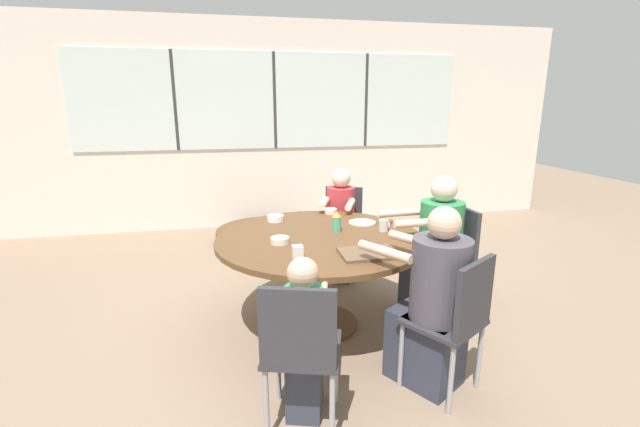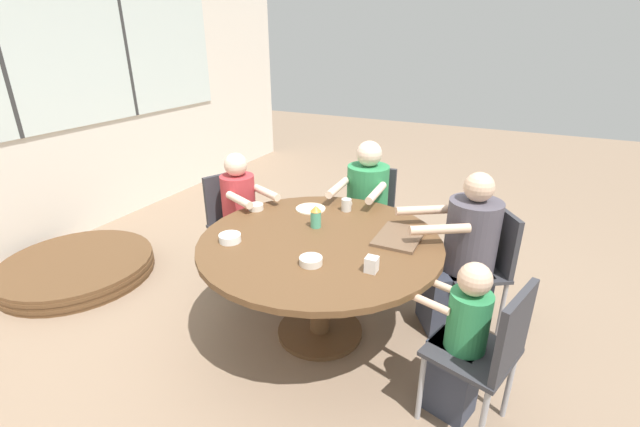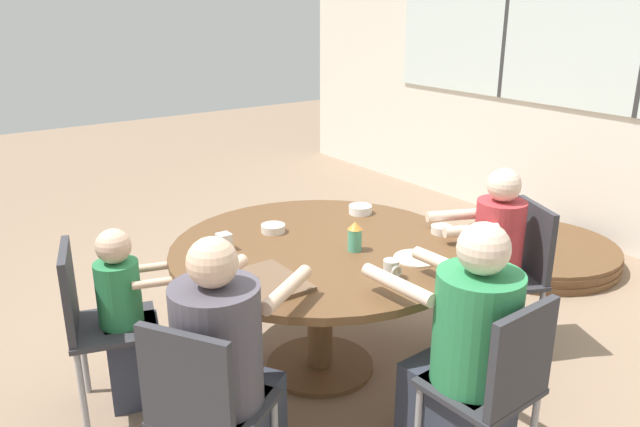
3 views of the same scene
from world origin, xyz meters
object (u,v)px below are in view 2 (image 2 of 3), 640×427
at_px(milk_carton_small, 372,264).
at_px(chair_for_toddler, 491,348).
at_px(chair_for_man_blue_shirt, 232,215).
at_px(coffee_mug, 347,205).
at_px(chair_for_woman_green_shirt, 486,259).
at_px(person_toddler, 459,347).
at_px(folded_table_stack, 77,268).
at_px(bowl_fruit, 230,238).
at_px(person_man_blue_shirt, 242,224).
at_px(sippy_cup, 316,216).
at_px(bowl_cereal, 311,261).
at_px(chair_for_man_teal_shirt, 371,207).
at_px(person_man_teal_shirt, 365,216).
at_px(bowl_white_shallow, 256,207).
at_px(person_woman_green_shirt, 462,262).

bearing_deg(milk_carton_small, chair_for_toddler, -98.22).
xyz_separation_m(chair_for_man_blue_shirt, coffee_mug, (0.06, -1.03, 0.26)).
distance_m(coffee_mug, milk_carton_small, 0.90).
bearing_deg(chair_for_woman_green_shirt, person_toddler, 146.48).
distance_m(coffee_mug, folded_table_stack, 2.46).
bearing_deg(chair_for_man_blue_shirt, coffee_mug, 116.93).
xyz_separation_m(chair_for_toddler, bowl_fruit, (0.05, 1.61, 0.24)).
bearing_deg(person_toddler, chair_for_man_blue_shirt, 86.52).
relative_size(person_man_blue_shirt, sippy_cup, 7.05).
height_order(chair_for_woman_green_shirt, bowl_cereal, chair_for_woman_green_shirt).
xyz_separation_m(chair_for_man_teal_shirt, coffee_mug, (-0.63, -0.02, 0.26)).
height_order(chair_for_man_blue_shirt, person_man_blue_shirt, person_man_blue_shirt).
relative_size(chair_for_man_teal_shirt, person_man_teal_shirt, 0.76).
bearing_deg(bowl_white_shallow, person_man_blue_shirt, 58.67).
distance_m(person_man_blue_shirt, bowl_cereal, 1.26).
distance_m(person_woman_green_shirt, milk_carton_small, 0.91).
xyz_separation_m(coffee_mug, folded_table_stack, (-0.76, 2.22, -0.71)).
bearing_deg(chair_for_toddler, sippy_cup, 84.85).
xyz_separation_m(milk_carton_small, bowl_cereal, (-0.08, 0.34, -0.02)).
height_order(chair_for_toddler, person_man_teal_shirt, person_man_teal_shirt).
relative_size(person_man_blue_shirt, person_man_teal_shirt, 0.95).
bearing_deg(bowl_fruit, chair_for_man_blue_shirt, 37.04).
bearing_deg(person_man_teal_shirt, chair_for_woman_green_shirt, 157.25).
xyz_separation_m(chair_for_man_blue_shirt, chair_for_man_teal_shirt, (0.70, -1.01, 0.00)).
bearing_deg(folded_table_stack, chair_for_woman_green_shirt, -75.37).
distance_m(chair_for_man_teal_shirt, milk_carton_small, 1.51).
bearing_deg(bowl_fruit, chair_for_man_teal_shirt, -17.16).
relative_size(chair_for_man_blue_shirt, sippy_cup, 5.64).
relative_size(chair_for_man_blue_shirt, person_woman_green_shirt, 0.76).
distance_m(person_woman_green_shirt, coffee_mug, 0.92).
relative_size(coffee_mug, bowl_fruit, 0.66).
bearing_deg(person_woman_green_shirt, bowl_white_shallow, 68.85).
xyz_separation_m(person_man_blue_shirt, sippy_cup, (-0.24, -0.81, 0.32)).
distance_m(bowl_white_shallow, bowl_cereal, 0.93).
bearing_deg(sippy_cup, chair_for_woman_green_shirt, -67.28).
height_order(chair_for_woman_green_shirt, person_man_blue_shirt, person_man_blue_shirt).
distance_m(coffee_mug, bowl_fruit, 0.93).
xyz_separation_m(chair_for_man_teal_shirt, bowl_cereal, (-1.47, -0.15, 0.23)).
relative_size(chair_for_man_blue_shirt, bowl_white_shallow, 7.88).
distance_m(bowl_fruit, folded_table_stack, 1.89).
bearing_deg(bowl_white_shallow, chair_for_toddler, -108.10).
bearing_deg(person_man_teal_shirt, person_man_blue_shirt, 31.58).
bearing_deg(chair_for_toddler, coffee_mug, 69.94).
height_order(sippy_cup, milk_carton_small, sippy_cup).
distance_m(bowl_white_shallow, folded_table_stack, 1.81).
bearing_deg(bowl_fruit, folded_table_stack, 88.34).
distance_m(person_woman_green_shirt, person_man_blue_shirt, 1.76).
bearing_deg(chair_for_toddler, person_man_blue_shirt, 87.00).
bearing_deg(bowl_fruit, bowl_cereal, -93.11).
bearing_deg(chair_for_man_teal_shirt, chair_for_man_blue_shirt, 31.89).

